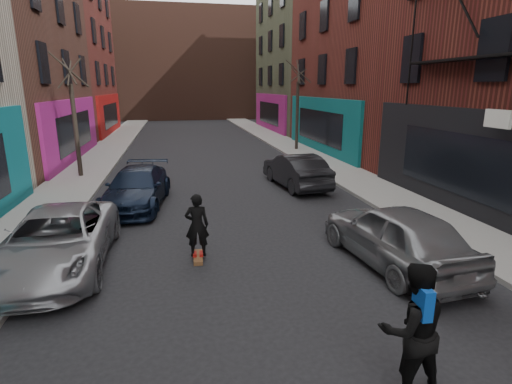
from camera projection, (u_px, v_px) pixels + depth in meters
name	position (u px, v px, depth m)	size (l,w,h in m)	color
sidewalk_left	(115.00, 143.00, 30.13)	(2.50, 84.00, 0.13)	gray
sidewalk_right	(275.00, 139.00, 32.54)	(2.50, 84.00, 0.13)	gray
buildings_right	(501.00, 2.00, 18.65)	(12.00, 56.00, 16.00)	#46291E
building_far	(184.00, 65.00, 54.20)	(40.00, 10.00, 14.00)	#47281E
tree_left_far	(73.00, 105.00, 17.92)	(2.00, 2.00, 6.50)	black
tree_right_far	(298.00, 97.00, 25.96)	(2.00, 2.00, 6.80)	black
parked_left_far	(57.00, 240.00, 9.31)	(2.28, 4.94, 1.37)	#94959C
parked_left_end	(137.00, 188.00, 14.20)	(1.90, 4.67, 1.35)	black
parked_right_far	(396.00, 235.00, 9.45)	(1.79, 4.45, 1.52)	gray
parked_right_end	(296.00, 170.00, 17.00)	(1.51, 4.33, 1.43)	black
skateboard	(198.00, 257.00, 9.92)	(0.22, 0.80, 0.10)	brown
skateboarder	(197.00, 225.00, 9.71)	(0.58, 0.38, 1.59)	black
pedestrian	(412.00, 329.00, 5.40)	(0.98, 0.78, 1.94)	black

